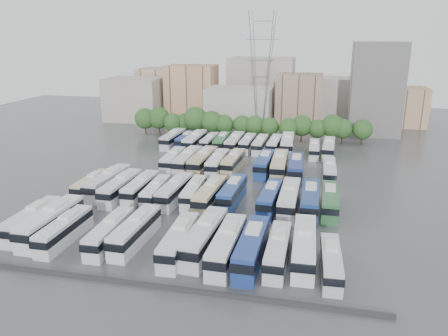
% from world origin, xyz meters
% --- Properties ---
extents(ground, '(220.00, 220.00, 0.00)m').
position_xyz_m(ground, '(0.00, 0.00, 0.00)').
color(ground, '#424447').
rests_on(ground, ground).
extents(parapet, '(56.00, 0.50, 0.50)m').
position_xyz_m(parapet, '(0.00, -33.00, 0.25)').
color(parapet, '#2D2D30').
rests_on(parapet, ground).
extents(tree_line, '(65.96, 7.62, 8.57)m').
position_xyz_m(tree_line, '(-2.27, 42.13, 4.40)').
color(tree_line, black).
rests_on(tree_line, ground).
extents(city_buildings, '(102.00, 35.00, 20.00)m').
position_xyz_m(city_buildings, '(-7.46, 71.86, 7.87)').
color(city_buildings, '#9E998E').
rests_on(city_buildings, ground).
extents(apartment_tower, '(14.00, 14.00, 26.00)m').
position_xyz_m(apartment_tower, '(34.00, 58.00, 13.00)').
color(apartment_tower, silver).
rests_on(apartment_tower, ground).
extents(electricity_pylon, '(9.00, 6.91, 33.83)m').
position_xyz_m(electricity_pylon, '(2.00, 50.00, 18.66)').
color(electricity_pylon, slate).
rests_on(electricity_pylon, ground).
extents(bus_r0_s0, '(2.88, 12.42, 3.89)m').
position_xyz_m(bus_r0_s0, '(-21.44, -22.86, 1.91)').
color(bus_r0_s0, silver).
rests_on(bus_r0_s0, ground).
extents(bus_r0_s1, '(3.02, 13.65, 4.28)m').
position_xyz_m(bus_r0_s1, '(-18.14, -23.15, 2.10)').
color(bus_r0_s1, white).
rests_on(bus_r0_s1, ground).
extents(bus_r0_s2, '(2.59, 11.82, 3.71)m').
position_xyz_m(bus_r0_s2, '(-15.03, -24.69, 1.82)').
color(bus_r0_s2, silver).
rests_on(bus_r0_s2, ground).
extents(bus_r0_s4, '(2.91, 11.96, 3.73)m').
position_xyz_m(bus_r0_s4, '(-8.39, -24.08, 1.83)').
color(bus_r0_s4, silver).
rests_on(bus_r0_s4, ground).
extents(bus_r0_s5, '(3.07, 12.60, 3.93)m').
position_xyz_m(bus_r0_s5, '(-5.07, -23.02, 1.93)').
color(bus_r0_s5, silver).
rests_on(bus_r0_s5, ground).
extents(bus_r0_s7, '(3.14, 12.50, 3.90)m').
position_xyz_m(bus_r0_s7, '(1.79, -24.46, 1.91)').
color(bus_r0_s7, silver).
rests_on(bus_r0_s7, ground).
extents(bus_r0_s8, '(3.65, 13.70, 4.26)m').
position_xyz_m(bus_r0_s8, '(4.89, -22.97, 2.09)').
color(bus_r0_s8, silver).
rests_on(bus_r0_s8, ground).
extents(bus_r0_s9, '(3.01, 13.21, 4.14)m').
position_xyz_m(bus_r0_s9, '(8.31, -24.54, 2.03)').
color(bus_r0_s9, silver).
rests_on(bus_r0_s9, ground).
extents(bus_r0_s10, '(3.04, 13.27, 4.15)m').
position_xyz_m(bus_r0_s10, '(11.53, -24.45, 2.04)').
color(bus_r0_s10, navy).
rests_on(bus_r0_s10, ground).
extents(bus_r0_s11, '(2.59, 11.84, 3.71)m').
position_xyz_m(bus_r0_s11, '(14.86, -24.08, 1.82)').
color(bus_r0_s11, silver).
rests_on(bus_r0_s11, ground).
extents(bus_r0_s12, '(3.23, 13.36, 4.17)m').
position_xyz_m(bus_r0_s12, '(18.09, -22.73, 2.05)').
color(bus_r0_s12, white).
rests_on(bus_r0_s12, ground).
extents(bus_r0_s13, '(2.81, 10.89, 3.39)m').
position_xyz_m(bus_r0_s13, '(21.46, -25.43, 1.66)').
color(bus_r0_s13, silver).
rests_on(bus_r0_s13, ground).
extents(bus_r1_s0, '(2.44, 10.86, 3.40)m').
position_xyz_m(bus_r1_s0, '(-21.26, -5.80, 1.67)').
color(bus_r1_s0, beige).
rests_on(bus_r1_s0, ground).
extents(bus_r1_s1, '(3.49, 13.43, 4.18)m').
position_xyz_m(bus_r1_s1, '(-18.23, -5.12, 2.05)').
color(bus_r1_s1, silver).
rests_on(bus_r1_s1, ground).
extents(bus_r1_s2, '(3.05, 12.86, 4.02)m').
position_xyz_m(bus_r1_s2, '(-14.84, -6.97, 1.97)').
color(bus_r1_s2, silver).
rests_on(bus_r1_s2, ground).
extents(bus_r1_s3, '(2.68, 12.00, 3.76)m').
position_xyz_m(bus_r1_s3, '(-11.51, -5.99, 1.85)').
color(bus_r1_s3, silver).
rests_on(bus_r1_s3, ground).
extents(bus_r1_s4, '(2.97, 11.18, 3.47)m').
position_xyz_m(bus_r1_s4, '(-8.32, -6.88, 1.71)').
color(bus_r1_s4, silver).
rests_on(bus_r1_s4, ground).
extents(bus_r1_s5, '(3.23, 12.54, 3.90)m').
position_xyz_m(bus_r1_s5, '(-4.98, -6.38, 1.92)').
color(bus_r1_s5, silver).
rests_on(bus_r1_s5, ground).
extents(bus_r1_s6, '(2.97, 11.28, 3.51)m').
position_xyz_m(bus_r1_s6, '(-1.70, -5.79, 1.72)').
color(bus_r1_s6, white).
rests_on(bus_r1_s6, ground).
extents(bus_r1_s7, '(3.29, 12.80, 3.98)m').
position_xyz_m(bus_r1_s7, '(1.59, -7.03, 1.96)').
color(bus_r1_s7, '#CDBD8D').
rests_on(bus_r1_s7, ground).
extents(bus_r1_s8, '(3.13, 12.42, 3.87)m').
position_xyz_m(bus_r1_s8, '(5.03, -5.02, 1.90)').
color(bus_r1_s8, navy).
rests_on(bus_r1_s8, ground).
extents(bus_r1_s10, '(3.25, 12.22, 3.80)m').
position_xyz_m(bus_r1_s10, '(11.69, -5.99, 1.86)').
color(bus_r1_s10, navy).
rests_on(bus_r1_s10, ground).
extents(bus_r1_s11, '(3.03, 13.33, 4.17)m').
position_xyz_m(bus_r1_s11, '(14.88, -6.28, 2.05)').
color(bus_r1_s11, silver).
rests_on(bus_r1_s11, ground).
extents(bus_r1_s12, '(2.87, 13.02, 4.08)m').
position_xyz_m(bus_r1_s12, '(18.29, -5.91, 2.00)').
color(bus_r1_s12, navy).
rests_on(bus_r1_s12, ground).
extents(bus_r1_s13, '(2.72, 12.33, 3.87)m').
position_xyz_m(bus_r1_s13, '(21.43, -5.29, 1.90)').
color(bus_r1_s13, '#2A6338').
rests_on(bus_r1_s13, ground).
extents(bus_r2_s3, '(3.08, 12.06, 3.75)m').
position_xyz_m(bus_r2_s3, '(-11.74, 12.29, 1.84)').
color(bus_r2_s3, silver).
rests_on(bus_r2_s3, ground).
extents(bus_r2_s4, '(3.14, 13.32, 4.16)m').
position_xyz_m(bus_r2_s4, '(-8.28, 11.96, 2.04)').
color(bus_r2_s4, silver).
rests_on(bus_r2_s4, ground).
extents(bus_r2_s5, '(3.47, 13.69, 4.26)m').
position_xyz_m(bus_r2_s5, '(-4.95, 12.11, 2.09)').
color(bus_r2_s5, tan).
rests_on(bus_r2_s5, ground).
extents(bus_r2_s6, '(2.98, 12.66, 3.96)m').
position_xyz_m(bus_r2_s6, '(-1.68, 11.79, 1.94)').
color(bus_r2_s6, silver).
rests_on(bus_r2_s6, ground).
extents(bus_r2_s7, '(3.23, 12.40, 3.86)m').
position_xyz_m(bus_r2_s7, '(1.47, 13.29, 1.89)').
color(bus_r2_s7, '#C3B986').
rests_on(bus_r2_s7, ground).
extents(bus_r2_s9, '(3.06, 12.85, 4.02)m').
position_xyz_m(bus_r2_s9, '(8.16, 13.32, 1.97)').
color(bus_r2_s9, navy).
rests_on(bus_r2_s9, ground).
extents(bus_r2_s10, '(3.36, 13.67, 4.26)m').
position_xyz_m(bus_r2_s10, '(11.36, 12.68, 2.09)').
color(bus_r2_s10, '#C1B385').
rests_on(bus_r2_s10, ground).
extents(bus_r2_s11, '(3.28, 13.17, 4.11)m').
position_xyz_m(bus_r2_s11, '(14.82, 11.81, 2.02)').
color(bus_r2_s11, navy).
rests_on(bus_r2_s11, ground).
extents(bus_r2_s13, '(2.68, 11.64, 3.64)m').
position_xyz_m(bus_r2_s13, '(21.45, 11.64, 1.79)').
color(bus_r2_s13, silver).
rests_on(bus_r2_s13, ground).
extents(bus_r3_s1, '(3.27, 12.77, 3.97)m').
position_xyz_m(bus_r3_s1, '(-18.02, 30.63, 1.95)').
color(bus_r3_s1, silver).
rests_on(bus_r3_s1, ground).
extents(bus_r3_s2, '(2.70, 11.06, 3.45)m').
position_xyz_m(bus_r3_s2, '(-14.70, 31.02, 1.69)').
color(bus_r3_s2, navy).
rests_on(bus_r3_s2, ground).
extents(bus_r3_s3, '(3.04, 13.33, 4.17)m').
position_xyz_m(bus_r3_s3, '(-11.67, 29.05, 2.05)').
color(bus_r3_s3, silver).
rests_on(bus_r3_s3, ground).
extents(bus_r3_s4, '(2.77, 11.09, 3.46)m').
position_xyz_m(bus_r3_s4, '(-8.17, 30.55, 1.70)').
color(bus_r3_s4, silver).
rests_on(bus_r3_s4, ground).
extents(bus_r3_s5, '(2.99, 12.17, 3.80)m').
position_xyz_m(bus_r3_s5, '(-4.93, 30.32, 1.86)').
color(bus_r3_s5, '#2E6C3D').
rests_on(bus_r3_s5, ground).
extents(bus_r3_s6, '(2.90, 12.89, 4.04)m').
position_xyz_m(bus_r3_s6, '(-1.55, 29.76, 1.98)').
color(bus_r3_s6, silver).
rests_on(bus_r3_s6, ground).
extents(bus_r3_s7, '(2.74, 11.51, 3.59)m').
position_xyz_m(bus_r3_s7, '(1.56, 30.95, 1.76)').
color(bus_r3_s7, silver).
rests_on(bus_r3_s7, ground).
extents(bus_r3_s8, '(2.81, 11.54, 3.60)m').
position_xyz_m(bus_r3_s8, '(4.84, 30.55, 1.77)').
color(bus_r3_s8, silver).
rests_on(bus_r3_s8, ground).
extents(bus_r3_s9, '(2.92, 11.70, 3.65)m').
position_xyz_m(bus_r3_s9, '(8.36, 31.10, 1.79)').
color(bus_r3_s9, silver).
rests_on(bus_r3_s9, ground).
extents(bus_r3_s10, '(3.48, 13.70, 4.27)m').
position_xyz_m(bus_r3_s10, '(11.49, 30.98, 2.10)').
color(bus_r3_s10, white).
rests_on(bus_r3_s10, ground).
extents(bus_r3_s12, '(2.55, 10.94, 3.42)m').
position_xyz_m(bus_r3_s12, '(18.05, 28.95, 1.68)').
color(bus_r3_s12, silver).
rests_on(bus_r3_s12, ground).
extents(bus_r3_s13, '(3.22, 12.46, 3.88)m').
position_xyz_m(bus_r3_s13, '(21.43, 29.92, 1.90)').
color(bus_r3_s13, silver).
rests_on(bus_r3_s13, ground).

